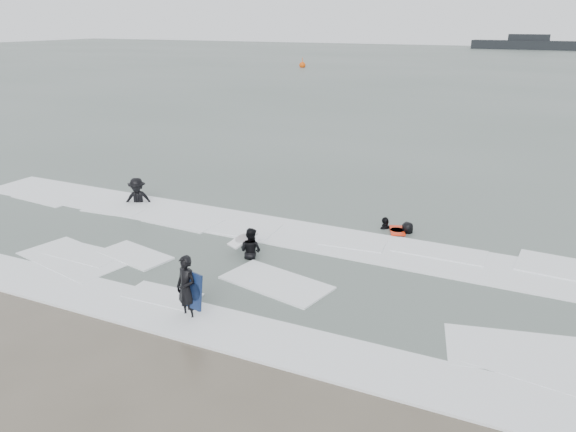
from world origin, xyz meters
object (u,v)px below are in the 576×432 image
at_px(surfer_centre, 188,318).
at_px(vessel_horizon, 528,44).
at_px(surfer_right_near, 385,229).
at_px(buoy, 302,65).
at_px(surfer_right_far, 407,234).
at_px(surfer_wading, 251,259).
at_px(surfer_breaker, 138,204).

distance_m(surfer_centre, vessel_horizon, 146.58).
relative_size(surfer_right_near, vessel_horizon, 0.06).
bearing_deg(vessel_horizon, buoy, -110.45).
relative_size(surfer_centre, surfer_right_far, 1.09).
relative_size(surfer_centre, surfer_wading, 1.09).
height_order(surfer_centre, surfer_breaker, surfer_breaker).
bearing_deg(surfer_right_far, surfer_centre, 27.53).
distance_m(surfer_centre, surfer_right_near, 8.95).
distance_m(surfer_right_near, vessel_horizon, 138.12).
height_order(surfer_centre, buoy, buoy).
relative_size(surfer_wading, surfer_breaker, 0.81).
bearing_deg(vessel_horizon, surfer_right_far, -87.55).
height_order(surfer_wading, surfer_right_near, surfer_right_near).
xyz_separation_m(surfer_wading, surfer_right_far, (3.97, 4.38, 0.00)).
bearing_deg(vessel_horizon, surfer_centre, -89.07).
bearing_deg(buoy, vessel_horizon, 69.55).
bearing_deg(surfer_centre, surfer_right_near, 86.29).
bearing_deg(surfer_wading, surfer_centre, 101.29).
distance_m(surfer_right_far, buoy, 72.25).
bearing_deg(surfer_breaker, surfer_centre, -69.70).
bearing_deg(surfer_wading, vessel_horizon, -83.97).
relative_size(surfer_centre, surfer_breaker, 0.88).
distance_m(surfer_wading, surfer_right_far, 5.91).
bearing_deg(surfer_centre, surfer_wading, 109.84).
xyz_separation_m(surfer_centre, surfer_wading, (-0.43, 4.03, 0.00)).
xyz_separation_m(surfer_centre, surfer_breaker, (-7.44, 6.85, 0.00)).
bearing_deg(surfer_right_near, vessel_horizon, -148.55).
bearing_deg(surfer_wading, surfer_right_near, -119.44).
height_order(surfer_wading, surfer_right_far, surfer_wading).
bearing_deg(buoy, surfer_right_far, -62.32).
bearing_deg(surfer_right_near, buoy, -123.53).
distance_m(surfer_right_near, surfer_right_far, 0.86).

